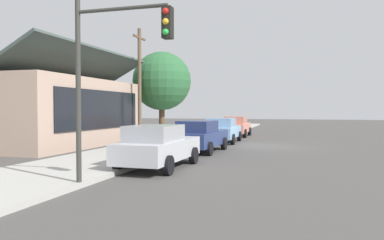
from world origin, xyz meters
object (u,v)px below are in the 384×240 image
at_px(car_silver, 158,146).
at_px(traffic_light_main, 113,59).
at_px(fire_hydrant_red, 213,131).
at_px(car_navy, 200,136).
at_px(shade_tree, 162,81).
at_px(car_coral, 236,126).
at_px(utility_pole_wooden, 140,83).
at_px(car_skyblue, 222,130).

bearing_deg(car_silver, traffic_light_main, -175.04).
relative_size(traffic_light_main, fire_hydrant_red, 7.32).
bearing_deg(car_navy, shade_tree, 33.55).
bearing_deg(car_coral, utility_pole_wooden, 139.92).
height_order(car_coral, utility_pole_wooden, utility_pole_wooden).
relative_size(car_skyblue, car_coral, 1.01).
xyz_separation_m(car_silver, utility_pole_wooden, (10.37, 5.41, 3.11)).
bearing_deg(car_skyblue, shade_tree, 55.81).
bearing_deg(car_silver, utility_pole_wooden, 28.78).
distance_m(car_silver, shade_tree, 16.13).
xyz_separation_m(car_navy, utility_pole_wooden, (4.85, 5.47, 3.11)).
relative_size(traffic_light_main, utility_pole_wooden, 0.69).
bearing_deg(traffic_light_main, car_skyblue, 0.81).
height_order(utility_pole_wooden, fire_hydrant_red, utility_pole_wooden).
height_order(car_silver, traffic_light_main, traffic_light_main).
bearing_deg(utility_pole_wooden, shade_tree, 1.41).
relative_size(car_silver, traffic_light_main, 0.87).
height_order(car_skyblue, shade_tree, shade_tree).
bearing_deg(shade_tree, car_navy, -148.87).
bearing_deg(fire_hydrant_red, car_coral, -32.82).
xyz_separation_m(car_silver, traffic_light_main, (-3.87, -0.25, 2.68)).
distance_m(car_coral, utility_pole_wooden, 8.98).
height_order(car_silver, utility_pole_wooden, utility_pole_wooden).
bearing_deg(traffic_light_main, utility_pole_wooden, 21.67).
distance_m(car_navy, shade_tree, 11.35).
relative_size(car_silver, shade_tree, 0.69).
xyz_separation_m(car_coral, traffic_light_main, (-20.74, -0.29, 2.68)).
relative_size(car_navy, traffic_light_main, 0.88).
distance_m(shade_tree, traffic_light_main, 19.51).
height_order(shade_tree, utility_pole_wooden, utility_pole_wooden).
distance_m(utility_pole_wooden, fire_hydrant_red, 6.85).
height_order(car_silver, car_navy, same).
xyz_separation_m(shade_tree, utility_pole_wooden, (-4.38, -0.11, -0.39)).
height_order(traffic_light_main, utility_pole_wooden, utility_pole_wooden).
bearing_deg(car_skyblue, utility_pole_wooden, 96.88).
bearing_deg(fire_hydrant_red, utility_pole_wooden, 137.56).
relative_size(car_coral, fire_hydrant_red, 6.22).
distance_m(car_silver, car_navy, 5.51).
height_order(shade_tree, fire_hydrant_red, shade_tree).
distance_m(car_silver, car_coral, 16.86).
bearing_deg(car_skyblue, fire_hydrant_red, 20.74).
relative_size(car_coral, shade_tree, 0.67).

